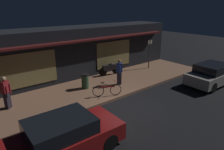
% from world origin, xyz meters
% --- Properties ---
extents(ground_plane, '(60.00, 60.00, 0.00)m').
position_xyz_m(ground_plane, '(0.00, 0.00, 0.00)').
color(ground_plane, black).
extents(sidewalk_slab, '(18.00, 4.00, 0.15)m').
position_xyz_m(sidewalk_slab, '(0.00, 3.00, 0.07)').
color(sidewalk_slab, '#8C6047').
rests_on(sidewalk_slab, ground_plane).
extents(storefront_building, '(18.00, 3.30, 3.60)m').
position_xyz_m(storefront_building, '(0.00, 6.39, 1.80)').
color(storefront_building, black).
rests_on(storefront_building, ground_plane).
extents(motorcycle, '(1.70, 0.60, 0.97)m').
position_xyz_m(motorcycle, '(2.32, 4.39, 0.65)').
color(motorcycle, black).
rests_on(motorcycle, sidewalk_slab).
extents(bicycle_parked, '(1.47, 0.84, 0.91)m').
position_xyz_m(bicycle_parked, '(-0.15, 1.54, 0.51)').
color(bicycle_parked, black).
rests_on(bicycle_parked, sidewalk_slab).
extents(person_photographer, '(0.44, 0.54, 1.67)m').
position_xyz_m(person_photographer, '(-4.88, 3.49, 1.03)').
color(person_photographer, '#28232D').
rests_on(person_photographer, sidewalk_slab).
extents(person_bystander, '(0.44, 0.55, 1.67)m').
position_xyz_m(person_bystander, '(1.58, 2.48, 1.03)').
color(person_bystander, '#28232D').
rests_on(person_bystander, sidewalk_slab).
extents(sign_post, '(0.44, 0.09, 2.40)m').
position_xyz_m(sign_post, '(5.91, 3.74, 1.51)').
color(sign_post, '#47474C').
rests_on(sign_post, sidewalk_slab).
extents(trash_bin, '(0.48, 0.48, 0.93)m').
position_xyz_m(trash_bin, '(-0.50, 3.30, 0.62)').
color(trash_bin, '#2D4C33').
rests_on(trash_bin, sidewalk_slab).
extents(parked_car_near, '(4.14, 1.85, 1.42)m').
position_xyz_m(parked_car_near, '(-4.11, -1.16, 0.70)').
color(parked_car_near, black).
rests_on(parked_car_near, ground_plane).
extents(parked_car_far, '(4.17, 1.93, 1.42)m').
position_xyz_m(parked_car_far, '(6.70, -1.13, 0.70)').
color(parked_car_far, black).
rests_on(parked_car_far, ground_plane).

